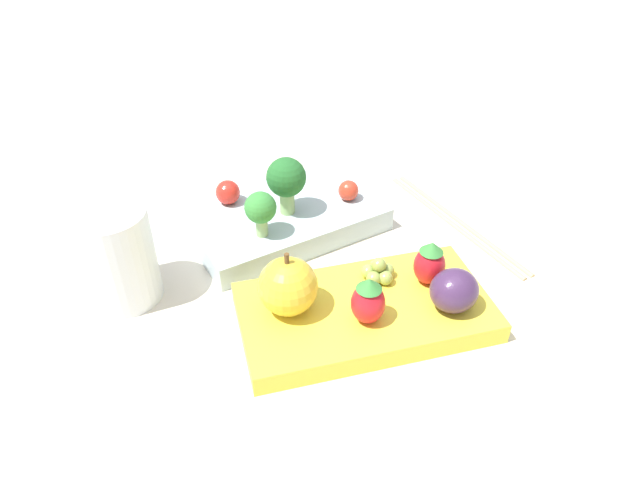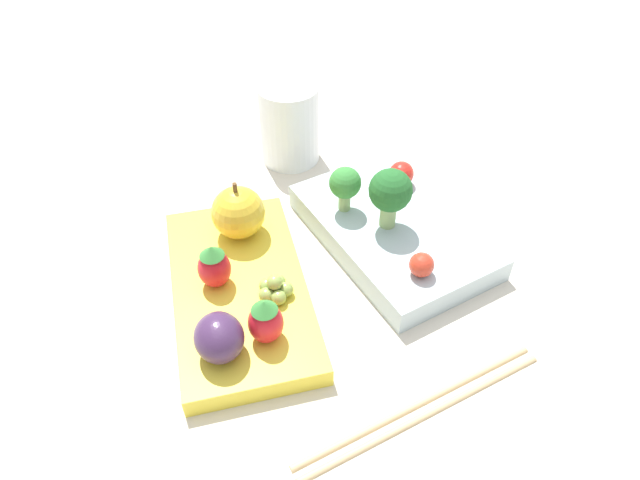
{
  "view_description": "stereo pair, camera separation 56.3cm",
  "coord_description": "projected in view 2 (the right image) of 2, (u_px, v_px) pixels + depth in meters",
  "views": [
    {
      "loc": [
        -0.16,
        -0.39,
        0.34
      ],
      "look_at": [
        -0.0,
        0.0,
        0.03
      ],
      "focal_mm": 32.0,
      "sensor_mm": 36.0,
      "label": 1
    },
    {
      "loc": [
        0.34,
        -0.13,
        0.38
      ],
      "look_at": [
        -0.0,
        0.0,
        0.03
      ],
      "focal_mm": 32.0,
      "sensor_mm": 36.0,
      "label": 2
    }
  ],
  "objects": [
    {
      "name": "ground_plane",
      "position": [
        318.0,
        269.0,
        0.52
      ],
      "size": [
        4.0,
        4.0,
        0.0
      ],
      "primitive_type": "plane",
      "color": "beige"
    },
    {
      "name": "grape_cluster",
      "position": [
        275.0,
        289.0,
        0.47
      ],
      "size": [
        0.03,
        0.03,
        0.02
      ],
      "color": "#8EA84C",
      "rests_on": "bento_box_fruit"
    },
    {
      "name": "cherry_tomato_0",
      "position": [
        422.0,
        265.0,
        0.48
      ],
      "size": [
        0.02,
        0.02,
        0.02
      ],
      "color": "red",
      "rests_on": "bento_box_savoury"
    },
    {
      "name": "plum",
      "position": [
        219.0,
        337.0,
        0.42
      ],
      "size": [
        0.04,
        0.04,
        0.04
      ],
      "color": "#42284C",
      "rests_on": "bento_box_fruit"
    },
    {
      "name": "chopsticks_pair",
      "position": [
        422.0,
        408.0,
        0.42
      ],
      "size": [
        0.04,
        0.21,
        0.01
      ],
      "color": "tan",
      "rests_on": "ground_plane"
    },
    {
      "name": "broccoli_floret_0",
      "position": [
        390.0,
        192.0,
        0.51
      ],
      "size": [
        0.04,
        0.04,
        0.06
      ],
      "color": "#93B770",
      "rests_on": "bento_box_savoury"
    },
    {
      "name": "broccoli_floret_1",
      "position": [
        345.0,
        184.0,
        0.53
      ],
      "size": [
        0.03,
        0.03,
        0.05
      ],
      "color": "#93B770",
      "rests_on": "bento_box_savoury"
    },
    {
      "name": "cherry_tomato_1",
      "position": [
        401.0,
        174.0,
        0.57
      ],
      "size": [
        0.03,
        0.03,
        0.03
      ],
      "color": "red",
      "rests_on": "bento_box_savoury"
    },
    {
      "name": "strawberry_0",
      "position": [
        266.0,
        321.0,
        0.43
      ],
      "size": [
        0.03,
        0.03,
        0.04
      ],
      "color": "red",
      "rests_on": "bento_box_fruit"
    },
    {
      "name": "apple",
      "position": [
        238.0,
        212.0,
        0.52
      ],
      "size": [
        0.05,
        0.05,
        0.06
      ],
      "color": "gold",
      "rests_on": "bento_box_fruit"
    },
    {
      "name": "bento_box_savoury",
      "position": [
        393.0,
        231.0,
        0.54
      ],
      "size": [
        0.21,
        0.15,
        0.02
      ],
      "color": "silver",
      "rests_on": "ground_plane"
    },
    {
      "name": "bento_box_fruit",
      "position": [
        240.0,
        290.0,
        0.49
      ],
      "size": [
        0.22,
        0.14,
        0.02
      ],
      "color": "yellow",
      "rests_on": "ground_plane"
    },
    {
      "name": "strawberry_1",
      "position": [
        213.0,
        262.0,
        0.47
      ],
      "size": [
        0.03,
        0.03,
        0.04
      ],
      "color": "red",
      "rests_on": "bento_box_fruit"
    },
    {
      "name": "drinking_cup",
      "position": [
        289.0,
        124.0,
        0.62
      ],
      "size": [
        0.06,
        0.06,
        0.09
      ],
      "color": "silver",
      "rests_on": "ground_plane"
    }
  ]
}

